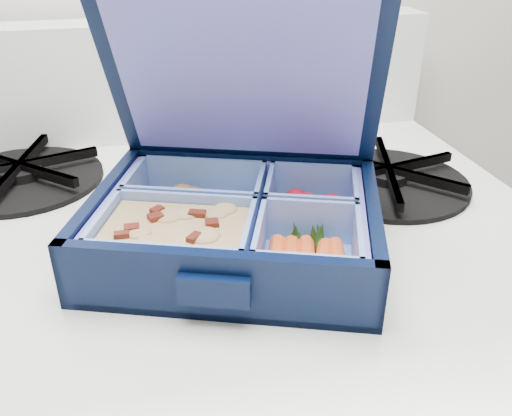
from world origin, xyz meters
name	(u,v)px	position (x,y,z in m)	size (l,w,h in m)	color
bento_box	(235,224)	(-0.07, 1.63, 1.00)	(0.24, 0.19, 0.06)	black
burner_grate	(387,174)	(0.12, 1.73, 0.98)	(0.18, 0.18, 0.03)	black
burner_grate_rear	(21,173)	(-0.28, 1.83, 0.98)	(0.18, 0.18, 0.02)	black
fork	(237,189)	(-0.05, 1.75, 0.97)	(0.02, 0.18, 0.01)	#B6B5CA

